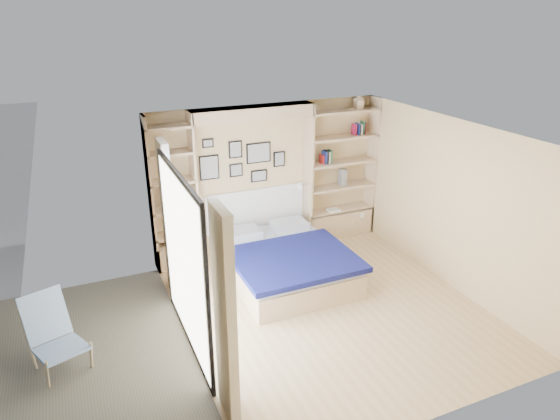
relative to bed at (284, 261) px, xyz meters
name	(u,v)px	position (x,y,z in m)	size (l,w,h in m)	color
ground	(328,307)	(0.22, -1.03, -0.28)	(4.50, 4.50, 0.00)	tan
room_shell	(262,204)	(-0.17, 0.49, 0.80)	(4.50, 4.50, 4.50)	tan
bed	(284,261)	(0.00, 0.00, 0.00)	(1.77, 2.31, 1.07)	tan
photo_gallery	(242,160)	(-0.24, 1.19, 1.32)	(1.48, 0.02, 0.82)	black
reading_lamps	(256,192)	(-0.08, 0.97, 0.82)	(1.92, 0.12, 0.15)	silver
shelf_decor	(330,148)	(1.33, 1.04, 1.41)	(3.48, 0.23, 2.03)	#A51E1E
deck	(51,377)	(-3.38, -1.03, -0.28)	(3.20, 4.00, 0.05)	brown
deck_chair	(54,333)	(-3.29, -0.79, 0.14)	(0.76, 0.98, 0.87)	tan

